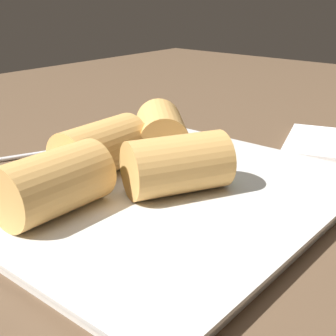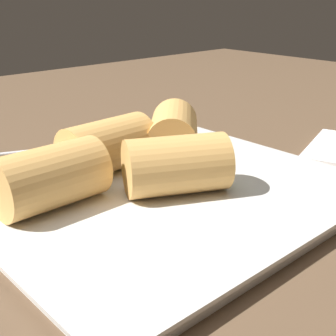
{
  "view_description": "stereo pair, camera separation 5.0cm",
  "coord_description": "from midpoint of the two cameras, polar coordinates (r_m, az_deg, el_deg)",
  "views": [
    {
      "loc": [
        27.28,
        25.46,
        19.89
      ],
      "look_at": [
        -1.19,
        1.54,
        5.49
      ],
      "focal_mm": 50.0,
      "sensor_mm": 36.0,
      "label": 1
    },
    {
      "loc": [
        23.81,
        29.07,
        19.89
      ],
      "look_at": [
        -1.19,
        1.54,
        5.49
      ],
      "focal_mm": 50.0,
      "sensor_mm": 36.0,
      "label": 2
    }
  ],
  "objects": [
    {
      "name": "roll_back_left",
      "position": [
        0.37,
        -9.86,
        -1.01
      ],
      "size": [
        9.48,
        5.14,
        4.97
      ],
      "color": "#DBA356",
      "rests_on": "serving_plate"
    },
    {
      "name": "roll_front_left",
      "position": [
        0.44,
        -3.69,
        2.81
      ],
      "size": [
        9.57,
        5.49,
        4.97
      ],
      "color": "#DBA356",
      "rests_on": "serving_plate"
    },
    {
      "name": "serving_plate",
      "position": [
        0.41,
        3.51,
        -3.66
      ],
      "size": [
        31.82,
        26.28,
        1.5
      ],
      "color": "silver",
      "rests_on": "table_surface"
    },
    {
      "name": "spoon",
      "position": [
        0.57,
        -3.43,
        3.48
      ],
      "size": [
        17.67,
        8.43,
        1.22
      ],
      "color": "silver",
      "rests_on": "table_surface"
    },
    {
      "name": "roll_front_right",
      "position": [
        0.39,
        5.37,
        0.36
      ],
      "size": [
        9.89,
        8.3,
        4.97
      ],
      "color": "#DBA356",
      "rests_on": "serving_plate"
    },
    {
      "name": "roll_back_right",
      "position": [
        0.49,
        3.62,
        4.62
      ],
      "size": [
        9.57,
        9.58,
        4.97
      ],
      "color": "#DBA356",
      "rests_on": "serving_plate"
    },
    {
      "name": "table_surface",
      "position": [
        0.42,
        0.79,
        -5.65
      ],
      "size": [
        180.0,
        140.0,
        2.0
      ],
      "color": "brown",
      "rests_on": "ground"
    }
  ]
}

